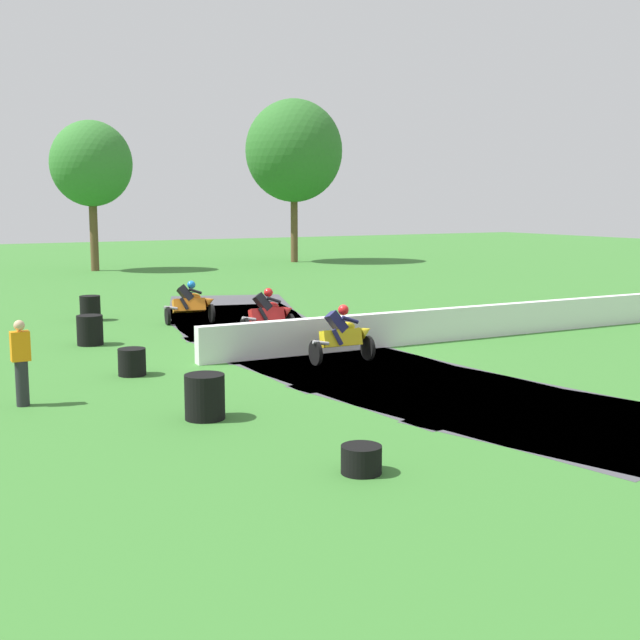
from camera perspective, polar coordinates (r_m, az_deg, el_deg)
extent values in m
plane|color=#38752D|center=(20.91, -0.50, -2.31)|extent=(120.00, 120.00, 0.00)
cube|color=#47474C|center=(30.09, -6.18, 0.88)|extent=(6.78, 8.81, 0.01)
cube|color=#47474C|center=(26.92, -5.45, 0.03)|extent=(6.10, 8.60, 0.01)
cube|color=#47474C|center=(23.83, -3.68, -1.02)|extent=(5.35, 8.28, 0.01)
cube|color=#47474C|center=(20.91, -0.49, -2.30)|extent=(4.53, 7.87, 0.01)
cube|color=#47474C|center=(18.27, 4.68, -3.87)|extent=(5.04, 8.13, 0.01)
cube|color=#47474C|center=(16.10, 12.42, -5.70)|extent=(5.82, 8.49, 0.01)
cube|color=white|center=(23.59, 10.54, -0.14)|extent=(16.34, 0.65, 0.90)
cylinder|color=black|center=(26.40, -7.47, 0.44)|extent=(0.19, 0.77, 0.77)
cylinder|color=black|center=(26.11, -10.45, 0.29)|extent=(0.19, 0.77, 0.77)
cube|color=orange|center=(26.31, -9.01, 1.00)|extent=(1.05, 0.53, 0.47)
ellipsoid|color=orange|center=(26.40, -8.68, 1.57)|extent=(0.48, 0.40, 0.32)
cone|color=orange|center=(26.48, -7.60, 1.33)|extent=(0.42, 0.42, 0.49)
cylinder|color=#B2B2B7|center=(26.05, -10.23, 0.83)|extent=(0.42, 0.19, 0.18)
cube|color=black|center=(26.37, -9.26, 1.80)|extent=(0.52, 0.48, 0.63)
sphere|color=#1E7FE0|center=(26.49, -8.85, 2.41)|extent=(0.26, 0.26, 0.26)
cylinder|color=black|center=(26.61, -8.75, 1.79)|extent=(0.43, 0.21, 0.25)
cylinder|color=black|center=(26.27, -8.59, 1.98)|extent=(0.43, 0.21, 0.25)
cylinder|color=black|center=(26.45, -9.47, 0.94)|extent=(0.27, 0.25, 0.42)
cylinder|color=black|center=(26.10, -9.33, 1.12)|extent=(0.27, 0.25, 0.42)
cylinder|color=black|center=(23.92, -2.06, -0.29)|extent=(0.13, 0.75, 0.75)
cylinder|color=black|center=(23.38, -5.18, -0.51)|extent=(0.13, 0.75, 0.75)
cube|color=red|center=(23.68, -3.69, 0.32)|extent=(1.02, 0.43, 0.46)
ellipsoid|color=red|center=(23.79, -3.37, 0.96)|extent=(0.46, 0.36, 0.31)
cone|color=red|center=(23.96, -2.23, 0.70)|extent=(0.40, 0.42, 0.48)
cylinder|color=#B2B2B7|center=(23.33, -4.92, 0.08)|extent=(0.41, 0.15, 0.18)
cube|color=black|center=(23.70, -3.98, 1.21)|extent=(0.50, 0.46, 0.63)
sphere|color=red|center=(23.83, -3.57, 1.91)|extent=(0.26, 0.26, 0.26)
cylinder|color=black|center=(23.98, -3.53, 1.23)|extent=(0.43, 0.17, 0.24)
cylinder|color=black|center=(23.65, -3.20, 1.39)|extent=(0.43, 0.17, 0.24)
cylinder|color=black|center=(23.78, -4.26, 0.26)|extent=(0.27, 0.23, 0.42)
cylinder|color=black|center=(23.45, -3.94, 0.41)|extent=(0.27, 0.23, 0.42)
cylinder|color=black|center=(20.01, 3.32, -1.95)|extent=(0.13, 0.72, 0.72)
cylinder|color=black|center=(19.38, -0.30, -2.28)|extent=(0.13, 0.72, 0.72)
cube|color=yellow|center=(19.69, 1.45, -1.24)|extent=(1.02, 0.42, 0.45)
ellipsoid|color=yellow|center=(19.78, 1.84, -0.46)|extent=(0.46, 0.35, 0.30)
cone|color=yellow|center=(20.01, 3.15, -0.76)|extent=(0.41, 0.39, 0.46)
cylinder|color=#B2B2B7|center=(19.32, 0.05, -1.58)|extent=(0.41, 0.14, 0.17)
cube|color=#1E1E4C|center=(19.67, 1.14, -0.15)|extent=(0.51, 0.42, 0.62)
sphere|color=red|center=(19.79, 1.62, 0.70)|extent=(0.26, 0.26, 0.26)
cylinder|color=#1E1E4C|center=(19.96, 1.61, -0.08)|extent=(0.43, 0.16, 0.24)
cylinder|color=#1E1E4C|center=(19.64, 2.09, 0.02)|extent=(0.43, 0.16, 0.24)
cylinder|color=#1E1E4C|center=(19.77, 0.75, -1.26)|extent=(0.27, 0.20, 0.42)
cylinder|color=#1E1E4C|center=(19.45, 1.21, -1.18)|extent=(0.27, 0.20, 0.42)
cylinder|color=black|center=(27.63, -15.52, 0.18)|extent=(0.65, 0.65, 0.20)
cylinder|color=black|center=(27.61, -15.54, 0.59)|extent=(0.65, 0.65, 0.20)
cylinder|color=black|center=(27.58, -15.55, 1.00)|extent=(0.65, 0.65, 0.20)
cylinder|color=black|center=(27.56, -15.57, 1.41)|extent=(0.65, 0.65, 0.20)
cylinder|color=black|center=(22.95, -15.53, -1.42)|extent=(0.69, 0.69, 0.20)
cylinder|color=black|center=(22.92, -15.55, -0.92)|extent=(0.69, 0.69, 0.20)
cylinder|color=black|center=(22.89, -15.57, -0.43)|extent=(0.69, 0.69, 0.20)
cylinder|color=black|center=(22.86, -15.59, 0.07)|extent=(0.69, 0.69, 0.20)
cylinder|color=black|center=(18.76, -12.80, -3.43)|extent=(0.61, 0.61, 0.20)
cylinder|color=black|center=(18.72, -12.82, -2.83)|extent=(0.61, 0.61, 0.20)
cylinder|color=black|center=(18.69, -12.84, -2.23)|extent=(0.61, 0.61, 0.20)
cylinder|color=black|center=(14.85, -7.92, -6.38)|extent=(0.71, 0.71, 0.20)
cylinder|color=black|center=(14.80, -7.93, -5.63)|extent=(0.71, 0.71, 0.20)
cylinder|color=black|center=(14.75, -7.95, -4.87)|extent=(0.71, 0.71, 0.20)
cylinder|color=black|center=(14.71, -7.96, -4.11)|extent=(0.71, 0.71, 0.20)
cylinder|color=black|center=(11.89, 2.86, -10.02)|extent=(0.58, 0.58, 0.20)
cylinder|color=black|center=(11.83, 2.87, -9.10)|extent=(0.58, 0.58, 0.20)
cylinder|color=#232328|center=(16.51, -19.82, -4.13)|extent=(0.24, 0.24, 0.86)
cube|color=orange|center=(16.38, -19.94, -1.70)|extent=(0.34, 0.22, 0.56)
sphere|color=tan|center=(16.32, -20.01, -0.35)|extent=(0.20, 0.20, 0.20)
cylinder|color=brown|center=(47.13, -15.30, 5.68)|extent=(0.44, 0.44, 3.95)
ellipsoid|color=#33752D|center=(47.14, -15.48, 10.35)|extent=(4.39, 4.39, 4.61)
cylinder|color=brown|center=(52.13, -1.79, 6.40)|extent=(0.44, 0.44, 4.34)
ellipsoid|color=#2D6B28|center=(52.19, -1.81, 11.58)|extent=(5.99, 5.99, 6.29)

